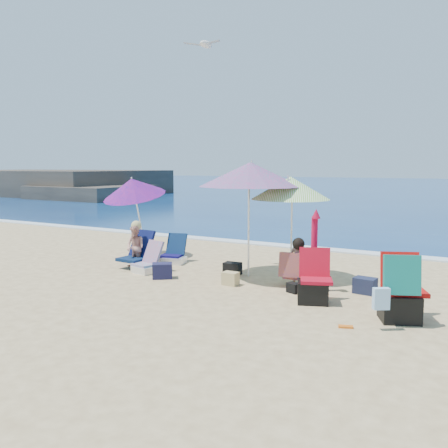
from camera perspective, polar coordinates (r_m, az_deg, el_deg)
The scene contains 21 objects.
ground at distance 8.68m, azimuth -1.53°, elevation -8.05°, with size 120.00×120.00×0.00m.
sea at distance 52.41m, azimuth 24.73°, elevation 3.85°, with size 120.00×80.00×0.12m.
foam at distance 13.21m, azimuth 9.93°, elevation -2.84°, with size 120.00×0.50×0.04m.
headland at distance 41.55m, azimuth -20.19°, elevation 4.26°, with size 20.50×11.50×2.60m.
umbrella_turquoise at distance 9.51m, azimuth 3.19°, elevation 5.99°, with size 2.07×2.07×2.37m.
umbrella_striped at distance 9.44m, azimuth 8.01°, elevation 4.31°, with size 1.97×1.97×2.08m.
umbrella_blue at distance 11.86m, azimuth -10.90°, elevation 4.34°, with size 1.58×1.64×2.11m.
furled_umbrella at distance 8.63m, azimuth 10.84°, elevation -2.65°, with size 0.21×0.23×1.50m.
chair_navy at distance 11.15m, azimuth -6.00°, elevation -3.77°, with size 0.66×0.71×0.66m.
chair_rainbow at distance 10.26m, azimuth -9.24°, elevation -4.79°, with size 0.59×0.68×0.65m.
camp_chair_left at distance 8.05m, azimuth 10.71°, elevation -7.41°, with size 0.68×0.66×0.89m.
camp_chair_right at distance 7.40m, azimuth 20.42°, elevation -8.18°, with size 0.76×1.11×1.03m.
person_center at distance 8.96m, azimuth 8.89°, elevation -4.66°, with size 0.66×0.61×0.94m.
person_left at distance 10.70m, azimuth -10.57°, elevation -2.70°, with size 0.61×0.80×1.04m.
bag_navy_a at distance 9.67m, azimuth -7.45°, elevation -5.61°, with size 0.49×0.46×0.31m.
bag_black_a at distance 9.92m, azimuth 1.02°, elevation -5.38°, with size 0.36×0.27×0.25m.
bag_tan at distance 9.06m, azimuth 0.78°, elevation -6.59°, with size 0.30×0.22×0.25m.
bag_navy_b at distance 8.85m, azimuth 16.63°, elevation -7.12°, with size 0.40×0.32×0.28m.
bag_black_b at distance 8.62m, azimuth 8.38°, elevation -7.63°, with size 0.27×0.24×0.18m.
orange_item at distance 7.00m, azimuth 14.45°, elevation -11.89°, with size 0.22×0.15×0.03m.
seagull at distance 10.79m, azimuth -2.24°, elevation 20.82°, with size 0.80×0.43×0.15m.
Camera 1 is at (4.32, -7.19, 2.26)m, focal length 37.94 mm.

